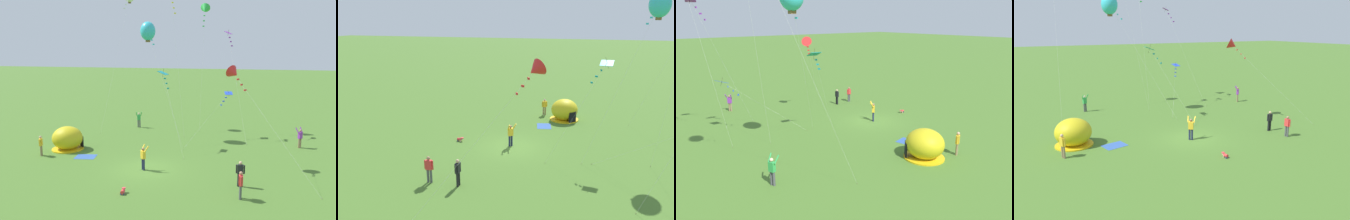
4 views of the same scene
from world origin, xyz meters
TOP-DOWN VIEW (x-y plane):
  - ground_plane at (0.00, 0.00)m, footprint 300.00×300.00m
  - popup_tent at (-8.49, 2.97)m, footprint 2.81×2.81m
  - picnic_blanket at (-5.85, 1.44)m, footprint 1.94×1.64m
  - toddler_crawling at (0.09, -4.42)m, footprint 0.30×0.55m
  - person_near_tent at (-0.12, -0.14)m, footprint 0.71×0.69m
  - person_far_back at (-5.43, 12.99)m, footprint 0.71×0.61m
  - person_center_field at (7.13, -3.20)m, footprint 0.27×0.59m
  - person_with_toddler at (7.00, -1.33)m, footprint 0.59×0.24m
  - person_watching_sky at (-9.62, 0.74)m, footprint 0.38×0.54m
  - person_arms_raised at (11.71, 9.14)m, footprint 0.71×0.70m
  - kite_cyan at (-3.15, 9.92)m, footprint 5.58×5.21m
  - kite_teal at (-0.46, 6.51)m, footprint 3.31×4.09m
  - kite_purple at (4.64, 13.44)m, footprint 2.96×5.47m
  - kite_blue at (4.74, 11.74)m, footprint 3.87×6.25m
  - kite_red at (6.05, 3.03)m, footprint 6.55×5.70m

SIDE VIEW (x-z plane):
  - ground_plane at x=0.00m, z-range 0.00..0.00m
  - picnic_blanket at x=-5.85m, z-range 0.00..0.01m
  - toddler_crawling at x=0.09m, z-range 0.02..0.34m
  - person_center_field at x=7.13m, z-range 0.10..1.82m
  - person_with_toddler at x=7.00m, z-range 0.10..1.82m
  - person_watching_sky at x=-9.62m, z-range 0.10..1.82m
  - popup_tent at x=-8.49m, z-range -0.05..2.05m
  - person_near_tent at x=-0.12m, z-range 0.05..1.94m
  - person_arms_raised at x=11.71m, z-range 0.05..1.94m
  - person_far_back at x=-5.43m, z-range 0.05..1.94m
  - kite_blue at x=4.74m, z-range 1.82..6.67m
  - kite_teal at x=-0.46m, z-range 2.94..10.14m
  - kite_red at x=6.05m, z-range 3.24..10.95m
  - kite_purple at x=4.64m, z-range 4.70..15.70m
  - kite_cyan at x=-3.15m, z-range 4.89..16.58m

